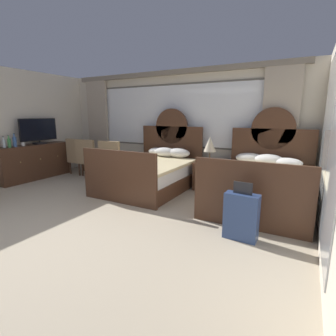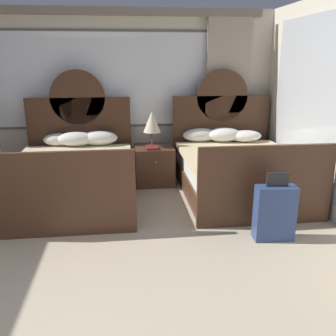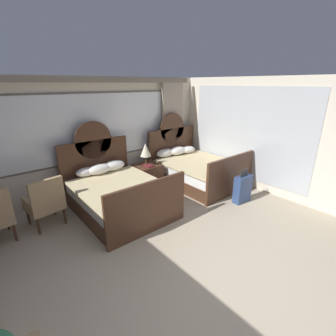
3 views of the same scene
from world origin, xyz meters
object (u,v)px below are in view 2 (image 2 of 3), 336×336
object	(u,v)px
bed_near_mirror	(237,168)
nightstand_between_beds	(154,165)
table_lamp_on_nightstand	(152,122)
book_on_nightstand	(152,147)
suitcase_on_floor	(275,213)
bed_near_window	(75,175)

from	to	relation	value
bed_near_mirror	nightstand_between_beds	xyz separation A→B (m)	(-1.17, 0.58, -0.07)
bed_near_mirror	table_lamp_on_nightstand	world-z (taller)	bed_near_mirror
book_on_nightstand	suitcase_on_floor	size ratio (longest dim) A/B	0.34
bed_near_window	book_on_nightstand	distance (m)	1.25
book_on_nightstand	suitcase_on_floor	bearing A→B (deg)	-58.52
bed_near_window	bed_near_mirror	xyz separation A→B (m)	(2.34, 0.00, 0.00)
bed_near_window	book_on_nightstand	size ratio (longest dim) A/B	8.28
bed_near_window	table_lamp_on_nightstand	distance (m)	1.43
nightstand_between_beds	suitcase_on_floor	xyz separation A→B (m)	(1.15, -2.05, 0.02)
table_lamp_on_nightstand	book_on_nightstand	size ratio (longest dim) A/B	2.15
bed_near_mirror	suitcase_on_floor	size ratio (longest dim) A/B	2.78
bed_near_window	nightstand_between_beds	bearing A→B (deg)	26.35
bed_near_window	table_lamp_on_nightstand	size ratio (longest dim) A/B	3.85
bed_near_window	book_on_nightstand	world-z (taller)	bed_near_window
bed_near_mirror	table_lamp_on_nightstand	size ratio (longest dim) A/B	3.85
table_lamp_on_nightstand	bed_near_mirror	bearing A→B (deg)	-25.88
nightstand_between_beds	book_on_nightstand	distance (m)	0.34
table_lamp_on_nightstand	suitcase_on_floor	xyz separation A→B (m)	(1.17, -2.06, -0.67)
nightstand_between_beds	table_lamp_on_nightstand	distance (m)	0.69
book_on_nightstand	suitcase_on_floor	xyz separation A→B (m)	(1.18, -1.93, -0.30)
bed_near_mirror	bed_near_window	bearing A→B (deg)	-179.93
bed_near_mirror	book_on_nightstand	xyz separation A→B (m)	(-1.21, 0.46, 0.24)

